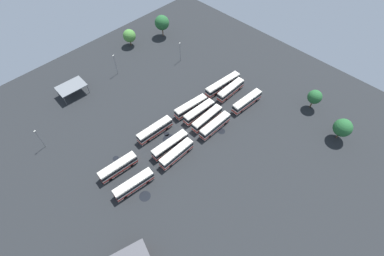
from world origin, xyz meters
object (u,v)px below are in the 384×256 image
at_px(bus_row1_slot3, 155,130).
at_px(lamp_post_near_entrance, 115,64).
at_px(bus_row1_slot1, 170,145).
at_px(bus_row2_slot0, 215,125).
at_px(lamp_post_by_building, 180,51).
at_px(lamp_post_far_corner, 40,138).
at_px(bus_row0_slot0, 134,184).
at_px(bus_row2_slot3, 191,107).
at_px(bus_row3_slot2, 231,90).
at_px(bus_row2_slot2, 199,112).
at_px(tree_northeast, 129,36).
at_px(tree_east_edge, 343,128).
at_px(maintenance_shelter, 71,87).
at_px(bus_row0_slot2, 118,167).
at_px(bus_row3_slot3, 223,84).
at_px(tree_west_edge, 162,23).
at_px(bus_row1_slot0, 177,154).
at_px(bus_row3_slot0, 247,101).
at_px(tree_northwest, 315,97).
at_px(bus_row2_slot1, 207,118).

height_order(bus_row1_slot3, lamp_post_near_entrance, lamp_post_near_entrance).
height_order(bus_row1_slot1, bus_row2_slot0, same).
bearing_deg(lamp_post_by_building, lamp_post_near_entrance, 153.09).
distance_m(lamp_post_near_entrance, lamp_post_far_corner, 37.75).
xyz_separation_m(bus_row0_slot0, bus_row2_slot3, (31.26, 9.18, 0.00)).
xyz_separation_m(bus_row2_slot0, lamp_post_by_building, (16.42, 33.02, 2.60)).
bearing_deg(bus_row0_slot0, lamp_post_by_building, 33.31).
relative_size(bus_row0_slot0, bus_row3_slot2, 1.00).
height_order(bus_row2_slot2, lamp_post_far_corner, lamp_post_far_corner).
xyz_separation_m(bus_row0_slot0, bus_row1_slot1, (15.75, 2.60, 0.00)).
relative_size(bus_row2_slot0, bus_row2_slot2, 1.00).
bearing_deg(tree_northeast, bus_row1_slot3, -118.62).
distance_m(bus_row1_slot3, bus_row3_slot2, 31.03).
height_order(bus_row1_slot3, tree_east_edge, tree_east_edge).
bearing_deg(bus_row3_slot2, maintenance_shelter, 134.95).
height_order(bus_row0_slot2, bus_row3_slot3, same).
distance_m(maintenance_shelter, lamp_post_far_corner, 22.92).
bearing_deg(lamp_post_far_corner, tree_west_edge, 15.87).
bearing_deg(bus_row1_slot0, bus_row2_slot2, 21.90).
relative_size(bus_row0_slot2, bus_row3_slot3, 0.78).
height_order(bus_row3_slot2, maintenance_shelter, maintenance_shelter).
distance_m(bus_row3_slot2, lamp_post_by_building, 26.31).
height_order(bus_row2_slot0, tree_northeast, tree_northeast).
relative_size(bus_row0_slot0, bus_row3_slot0, 0.95).
distance_m(bus_row1_slot3, lamp_post_by_building, 37.52).
bearing_deg(tree_northwest, bus_row2_slot2, 140.61).
relative_size(maintenance_shelter, lamp_post_near_entrance, 1.16).
bearing_deg(bus_row2_slot0, bus_row3_slot3, 33.58).
relative_size(bus_row0_slot0, tree_east_edge, 1.52).
xyz_separation_m(bus_row3_slot3, tree_northeast, (-7.20, 44.50, 2.56)).
relative_size(tree_west_edge, tree_east_edge, 1.19).
height_order(bus_row2_slot2, tree_west_edge, tree_west_edge).
height_order(maintenance_shelter, lamp_post_far_corner, lamp_post_far_corner).
distance_m(bus_row3_slot3, lamp_post_far_corner, 61.72).
bearing_deg(maintenance_shelter, lamp_post_near_entrance, -6.32).
bearing_deg(lamp_post_near_entrance, bus_row2_slot3, -79.42).
xyz_separation_m(bus_row3_slot0, maintenance_shelter, (-38.94, 46.98, 1.77)).
distance_m(bus_row1_slot0, bus_row2_slot1, 16.51).
relative_size(bus_row3_slot0, tree_northwest, 1.70).
bearing_deg(tree_northwest, tree_northeast, 106.59).
distance_m(bus_row3_slot0, bus_row3_slot3, 11.38).
bearing_deg(lamp_post_by_building, bus_row1_slot3, -146.07).
relative_size(bus_row1_slot0, tree_northwest, 1.59).
relative_size(bus_row2_slot2, tree_northeast, 1.69).
bearing_deg(bus_row2_slot2, tree_northwest, -39.39).
xyz_separation_m(bus_row1_slot1, bus_row2_slot2, (15.73, 3.01, -0.00)).
height_order(lamp_post_near_entrance, tree_northeast, lamp_post_near_entrance).
distance_m(tree_northwest, tree_west_edge, 68.00).
bearing_deg(bus_row3_slot0, bus_row3_slot3, 87.34).
distance_m(bus_row2_slot1, tree_northwest, 36.42).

